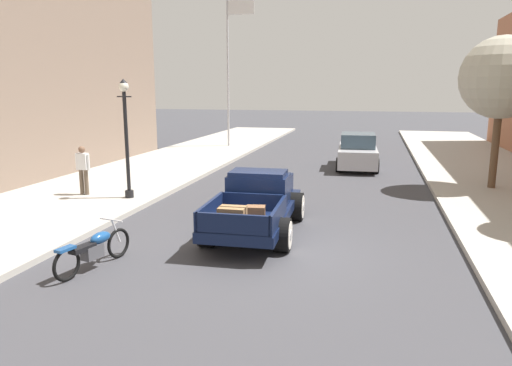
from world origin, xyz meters
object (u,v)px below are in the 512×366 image
hotrod_truck_navy (258,202)px  street_tree_second (502,78)px  motorcycle_parked (94,248)px  pedestrian_sidewalk_left (83,167)px  street_lamp_near (126,130)px  flagpole (231,53)px  car_background_silver (357,152)px

hotrod_truck_navy → street_tree_second: bearing=42.9°
motorcycle_parked → street_tree_second: (9.78, 10.17, 3.61)m
pedestrian_sidewalk_left → street_lamp_near: size_ratio=0.43×
hotrod_truck_navy → motorcycle_parked: 4.43m
hotrod_truck_navy → flagpole: (-5.71, 16.55, 5.02)m
hotrod_truck_navy → pedestrian_sidewalk_left: 6.89m
hotrod_truck_navy → flagpole: bearing=109.0°
hotrod_truck_navy → street_lamp_near: 5.50m
car_background_silver → street_lamp_near: street_lamp_near is taller
street_lamp_near → street_tree_second: (12.01, 4.64, 1.67)m
flagpole → street_lamp_near: bearing=-86.7°
hotrod_truck_navy → motorcycle_parked: (-2.64, -3.54, -0.31)m
pedestrian_sidewalk_left → street_tree_second: size_ratio=0.31×
hotrod_truck_navy → car_background_silver: car_background_silver is taller
pedestrian_sidewalk_left → street_lamp_near: 2.15m
motorcycle_parked → flagpole: 21.01m
motorcycle_parked → flagpole: size_ratio=0.23×
hotrod_truck_navy → pedestrian_sidewalk_left: pedestrian_sidewalk_left is taller
street_lamp_near → hotrod_truck_navy: bearing=-22.3°
motorcycle_parked → street_lamp_near: (-2.22, 5.53, 1.94)m
street_lamp_near → pedestrian_sidewalk_left: bearing=178.2°
hotrod_truck_navy → motorcycle_parked: size_ratio=2.39×
pedestrian_sidewalk_left → street_lamp_near: street_lamp_near is taller
motorcycle_parked → car_background_silver: car_background_silver is taller
hotrod_truck_navy → motorcycle_parked: bearing=-126.7°
motorcycle_parked → street_tree_second: 14.57m
hotrod_truck_navy → street_tree_second: size_ratio=0.93×
flagpole → street_tree_second: flagpole is taller
car_background_silver → pedestrian_sidewalk_left: bearing=-135.4°
car_background_silver → pedestrian_sidewalk_left: size_ratio=2.65×
street_lamp_near → street_tree_second: street_tree_second is taller
car_background_silver → street_tree_second: (4.95, -4.07, 3.29)m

